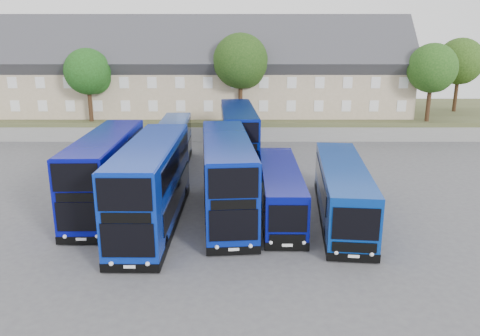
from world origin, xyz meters
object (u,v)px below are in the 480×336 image
at_px(tree_mid, 242,63).
at_px(tree_east, 433,70).
at_px(tree_west, 89,73).
at_px(dd_front_left, 107,173).
at_px(coach_east_a, 280,192).
at_px(dd_front_mid, 152,186).
at_px(tree_far, 460,63).

relative_size(tree_mid, tree_east, 1.12).
height_order(tree_west, tree_mid, tree_mid).
xyz_separation_m(dd_front_left, coach_east_a, (11.01, -1.21, -0.86)).
bearing_deg(coach_east_a, dd_front_mid, -166.97).
height_order(dd_front_mid, tree_west, tree_west).
relative_size(tree_west, tree_far, 0.88).
bearing_deg(coach_east_a, tree_mid, 96.33).
height_order(dd_front_mid, tree_far, tree_far).
xyz_separation_m(dd_front_mid, tree_east, (25.28, 23.98, 4.99)).
height_order(dd_front_left, tree_mid, tree_mid).
height_order(coach_east_a, tree_far, tree_far).
relative_size(dd_front_left, tree_mid, 1.30).
xyz_separation_m(coach_east_a, tree_mid, (-2.30, 22.81, 6.60)).
xyz_separation_m(tree_west, tree_east, (36.00, 0.00, 0.34)).
relative_size(coach_east_a, tree_mid, 1.19).
distance_m(coach_east_a, tree_mid, 23.85).
distance_m(dd_front_left, tree_east, 35.99).
distance_m(dd_front_mid, tree_east, 35.20).
bearing_deg(dd_front_mid, coach_east_a, 13.01).
distance_m(dd_front_mid, tree_mid, 25.67).
bearing_deg(dd_front_left, tree_mid, 67.01).
bearing_deg(dd_front_left, tree_far, 37.96).
height_order(tree_west, tree_east, tree_east).
xyz_separation_m(tree_mid, tree_far, (26.00, 6.50, -0.34)).
bearing_deg(tree_far, tree_west, -170.54).
relative_size(tree_east, tree_far, 0.94).
distance_m(dd_front_left, coach_east_a, 11.11).
relative_size(dd_front_left, coach_east_a, 1.09).
bearing_deg(tree_far, tree_east, -130.60).
bearing_deg(dd_front_mid, tree_west, 114.65).
distance_m(tree_mid, tree_east, 20.02).
xyz_separation_m(coach_east_a, tree_east, (17.70, 22.31, 5.93)).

